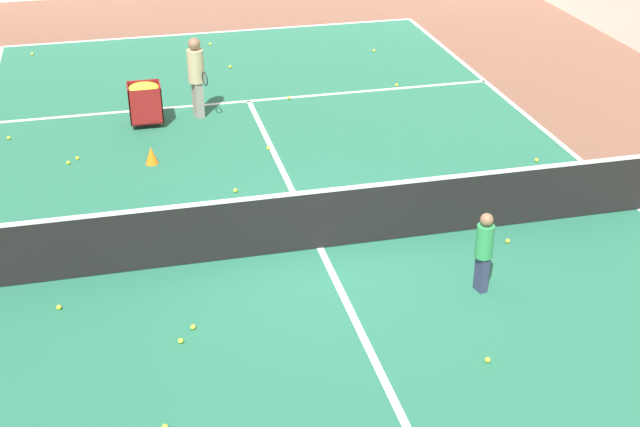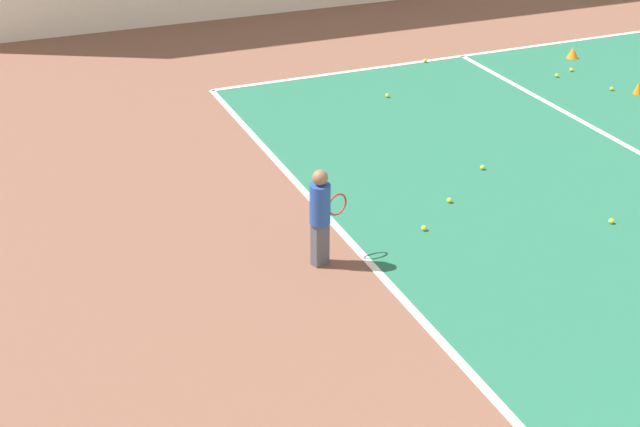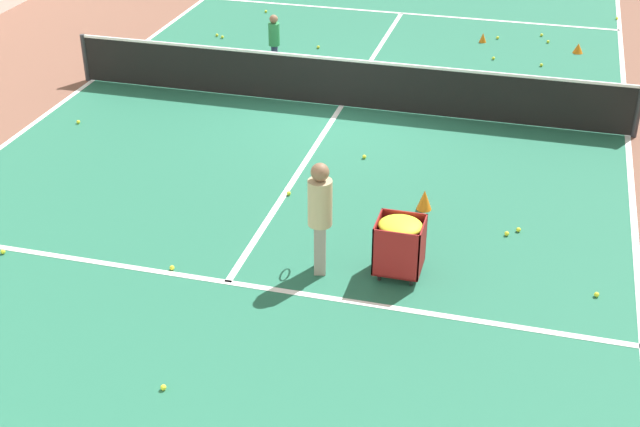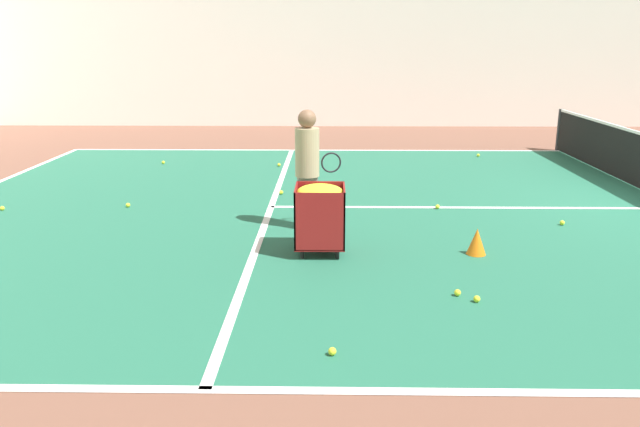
{
  "view_description": "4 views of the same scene",
  "coord_description": "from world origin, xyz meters",
  "px_view_note": "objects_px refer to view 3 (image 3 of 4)",
  "views": [
    {
      "loc": [
        -2.71,
        -11.13,
        6.65
      ],
      "look_at": [
        0.0,
        0.0,
        0.58
      ],
      "focal_mm": 50.0,
      "sensor_mm": 36.0,
      "label": 1
    },
    {
      "loc": [
        9.38,
        -15.56,
        5.43
      ],
      "look_at": [
        1.0,
        -12.04,
        0.67
      ],
      "focal_mm": 50.0,
      "sensor_mm": 36.0,
      "label": 2
    },
    {
      "loc": [
        -3.78,
        15.56,
        6.65
      ],
      "look_at": [
        -1.12,
        5.71,
        0.89
      ],
      "focal_mm": 50.0,
      "sensor_mm": 36.0,
      "label": 3
    },
    {
      "loc": [
        -9.38,
        5.4,
        2.48
      ],
      "look_at": [
        -2.16,
        5.52,
        0.49
      ],
      "focal_mm": 35.0,
      "sensor_mm": 36.0,
      "label": 4
    }
  ],
  "objects_px": {
    "coach_at_net": "(320,211)",
    "training_cone_0": "(483,38)",
    "training_cone_1": "(424,200)",
    "ball_cart": "(400,236)",
    "tennis_net": "(342,82)",
    "child_midcourt": "(274,38)"
  },
  "relations": [
    {
      "from": "child_midcourt",
      "to": "training_cone_1",
      "type": "bearing_deg",
      "value": 27.21
    },
    {
      "from": "coach_at_net",
      "to": "training_cone_0",
      "type": "distance_m",
      "value": 10.38
    },
    {
      "from": "training_cone_0",
      "to": "training_cone_1",
      "type": "bearing_deg",
      "value": 89.86
    },
    {
      "from": "coach_at_net",
      "to": "training_cone_1",
      "type": "bearing_deg",
      "value": -41.28
    },
    {
      "from": "coach_at_net",
      "to": "ball_cart",
      "type": "bearing_deg",
      "value": -93.59
    },
    {
      "from": "training_cone_0",
      "to": "coach_at_net",
      "type": "bearing_deg",
      "value": 83.84
    },
    {
      "from": "training_cone_1",
      "to": "ball_cart",
      "type": "bearing_deg",
      "value": 88.71
    },
    {
      "from": "coach_at_net",
      "to": "training_cone_1",
      "type": "xyz_separation_m",
      "value": [
        -1.09,
        -2.07,
        -0.77
      ]
    },
    {
      "from": "coach_at_net",
      "to": "training_cone_1",
      "type": "distance_m",
      "value": 2.47
    },
    {
      "from": "coach_at_net",
      "to": "training_cone_0",
      "type": "relative_size",
      "value": 7.48
    },
    {
      "from": "ball_cart",
      "to": "training_cone_0",
      "type": "height_order",
      "value": "ball_cart"
    },
    {
      "from": "ball_cart",
      "to": "training_cone_1",
      "type": "height_order",
      "value": "ball_cart"
    },
    {
      "from": "coach_at_net",
      "to": "child_midcourt",
      "type": "xyz_separation_m",
      "value": [
        2.98,
        -7.34,
        -0.25
      ]
    },
    {
      "from": "tennis_net",
      "to": "coach_at_net",
      "type": "relative_size",
      "value": 6.72
    },
    {
      "from": "training_cone_0",
      "to": "training_cone_1",
      "type": "xyz_separation_m",
      "value": [
        0.02,
        8.21,
        0.05
      ]
    },
    {
      "from": "tennis_net",
      "to": "ball_cart",
      "type": "height_order",
      "value": "tennis_net"
    },
    {
      "from": "training_cone_1",
      "to": "coach_at_net",
      "type": "bearing_deg",
      "value": 62.25
    },
    {
      "from": "ball_cart",
      "to": "training_cone_1",
      "type": "bearing_deg",
      "value": -91.29
    },
    {
      "from": "training_cone_1",
      "to": "training_cone_0",
      "type": "bearing_deg",
      "value": -90.14
    },
    {
      "from": "child_midcourt",
      "to": "training_cone_1",
      "type": "xyz_separation_m",
      "value": [
        -4.07,
        5.26,
        -0.52
      ]
    },
    {
      "from": "tennis_net",
      "to": "training_cone_0",
      "type": "xyz_separation_m",
      "value": [
        -2.22,
        -4.58,
        -0.39
      ]
    },
    {
      "from": "tennis_net",
      "to": "coach_at_net",
      "type": "bearing_deg",
      "value": 101.05
    }
  ]
}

